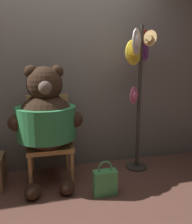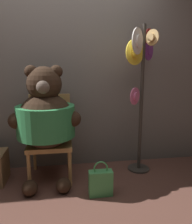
{
  "view_description": "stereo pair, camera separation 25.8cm",
  "coord_description": "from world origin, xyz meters",
  "px_view_note": "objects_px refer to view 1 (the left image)",
  "views": [
    {
      "loc": [
        -0.21,
        -2.15,
        1.32
      ],
      "look_at": [
        0.42,
        0.3,
        0.8
      ],
      "focal_mm": 35.0,
      "sensor_mm": 36.0,
      "label": 1
    },
    {
      "loc": [
        0.04,
        -2.2,
        1.32
      ],
      "look_at": [
        0.42,
        0.3,
        0.8
      ],
      "focal_mm": 35.0,
      "sensor_mm": 36.0,
      "label": 2
    }
  ],
  "objects_px": {
    "handbag_on_ground": "(105,182)",
    "chair": "(49,135)",
    "hat_display_rack": "(139,77)",
    "teddy_bear": "(46,118)"
  },
  "relations": [
    {
      "from": "handbag_on_ground",
      "to": "teddy_bear",
      "type": "bearing_deg",
      "value": 145.66
    },
    {
      "from": "hat_display_rack",
      "to": "handbag_on_ground",
      "type": "relative_size",
      "value": 4.78
    },
    {
      "from": "chair",
      "to": "hat_display_rack",
      "type": "height_order",
      "value": "hat_display_rack"
    },
    {
      "from": "hat_display_rack",
      "to": "handbag_on_ground",
      "type": "height_order",
      "value": "hat_display_rack"
    },
    {
      "from": "teddy_bear",
      "to": "hat_display_rack",
      "type": "xyz_separation_m",
      "value": [
        1.13,
        0.11,
        0.43
      ]
    },
    {
      "from": "chair",
      "to": "hat_display_rack",
      "type": "relative_size",
      "value": 0.55
    },
    {
      "from": "chair",
      "to": "teddy_bear",
      "type": "relative_size",
      "value": 0.74
    },
    {
      "from": "handbag_on_ground",
      "to": "chair",
      "type": "bearing_deg",
      "value": 133.32
    },
    {
      "from": "teddy_bear",
      "to": "handbag_on_ground",
      "type": "bearing_deg",
      "value": -34.34
    },
    {
      "from": "teddy_bear",
      "to": "hat_display_rack",
      "type": "bearing_deg",
      "value": 5.51
    }
  ]
}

